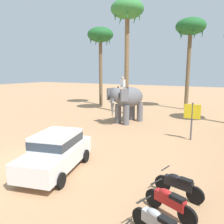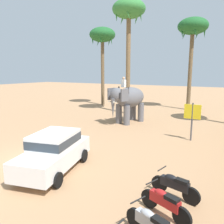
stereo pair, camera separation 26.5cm
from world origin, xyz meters
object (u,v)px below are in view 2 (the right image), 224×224
Objects in this scene: car_sedan_foreground at (54,150)px; motorcycle_mid_row at (165,202)px; elephant_with_mahout at (128,99)px; palm_tree_left_of_road at (193,30)px; palm_tree_behind_elephant at (102,38)px; signboard_yellow at (192,114)px; palm_tree_near_hut at (129,14)px; motorcycle_fourth_in_row at (175,185)px.

motorcycle_mid_row is at bearing -8.35° from car_sedan_foreground.
palm_tree_left_of_road reaches higher than elephant_with_mahout.
palm_tree_behind_elephant is 10.52m from palm_tree_left_of_road.
palm_tree_left_of_road is (-3.22, 20.04, 8.24)m from motorcycle_mid_row.
palm_tree_left_of_road is (1.91, 19.29, 7.77)m from car_sedan_foreground.
palm_tree_left_of_road is at bearing 99.13° from motorcycle_mid_row.
signboard_yellow is (5.60, -2.52, -0.30)m from elephant_with_mahout.
car_sedan_foreground is 0.45× the size of palm_tree_behind_elephant.
elephant_with_mahout is 0.36× the size of palm_tree_near_hut.
motorcycle_mid_row and motorcycle_fourth_in_row have the same top height.
signboard_yellow is (-0.74, 7.05, 1.22)m from motorcycle_fourth_in_row.
palm_tree_behind_elephant is 17.72m from signboard_yellow.
palm_tree_near_hut is at bearing -35.47° from palm_tree_behind_elephant.
elephant_with_mahout is 0.42× the size of palm_tree_behind_elephant.
motorcycle_mid_row is at bearing -90.22° from motorcycle_fourth_in_row.
palm_tree_behind_elephant reaches higher than signboard_yellow.
motorcycle_fourth_in_row is (5.13, 0.41, -0.46)m from car_sedan_foreground.
elephant_with_mahout reaches higher than motorcycle_mid_row.
motorcycle_fourth_in_row is (0.00, 1.17, 0.00)m from motorcycle_mid_row.
motorcycle_mid_row is 0.17× the size of palm_tree_left_of_road.
car_sedan_foreground is 20.88m from palm_tree_left_of_road.
motorcycle_fourth_in_row is at bearing 89.78° from motorcycle_mid_row.
motorcycle_fourth_in_row is at bearing -84.04° from signboard_yellow.
palm_tree_left_of_road is 4.16× the size of signboard_yellow.
car_sedan_foreground is 5.21m from motorcycle_mid_row.
palm_tree_left_of_road is at bearing 71.52° from elephant_with_mahout.
elephant_with_mahout is 8.79m from palm_tree_near_hut.
motorcycle_fourth_in_row is 23.33m from palm_tree_behind_elephant.
palm_tree_behind_elephant is (-13.60, 18.37, 7.95)m from motorcycle_mid_row.
motorcycle_mid_row is 1.17m from motorcycle_fourth_in_row.
elephant_with_mahout reaches higher than car_sedan_foreground.
palm_tree_left_of_road reaches higher than motorcycle_mid_row.
motorcycle_mid_row is 19.05m from palm_tree_near_hut.
car_sedan_foreground is 0.44× the size of palm_tree_left_of_road.
palm_tree_behind_elephant reaches higher than motorcycle_fourth_in_row.
palm_tree_near_hut reaches higher than motorcycle_mid_row.
palm_tree_near_hut is at bearing 102.55° from car_sedan_foreground.
motorcycle_fourth_in_row is (6.34, -9.56, -1.53)m from elephant_with_mahout.
car_sedan_foreground is at bearing 171.65° from motorcycle_mid_row.
palm_tree_near_hut reaches higher than motorcycle_fourth_in_row.
elephant_with_mahout is 0.40× the size of palm_tree_left_of_road.
motorcycle_mid_row is 24.20m from palm_tree_behind_elephant.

